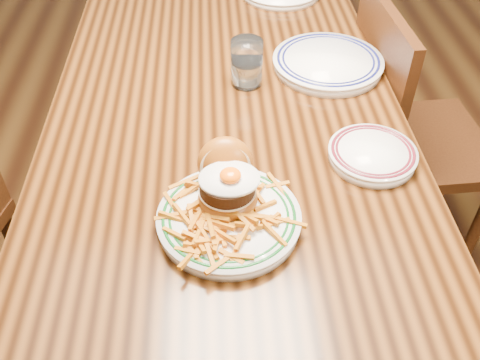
{
  "coord_description": "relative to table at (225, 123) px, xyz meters",
  "views": [
    {
      "loc": [
        -0.03,
        -1.12,
        1.51
      ],
      "look_at": [
        0.02,
        -0.39,
        0.82
      ],
      "focal_mm": 40.0,
      "sensor_mm": 36.0,
      "label": 1
    }
  ],
  "objects": [
    {
      "name": "water_glass",
      "position": [
        0.06,
        0.05,
        0.14
      ],
      "size": [
        0.08,
        0.08,
        0.12
      ],
      "color": "white",
      "rests_on": "table"
    },
    {
      "name": "table",
      "position": [
        0.0,
        0.0,
        0.0
      ],
      "size": [
        0.85,
        1.6,
        0.75
      ],
      "color": "black",
      "rests_on": "floor"
    },
    {
      "name": "chair_right",
      "position": [
        0.56,
        0.16,
        -0.19
      ],
      "size": [
        0.44,
        0.44,
        0.89
      ],
      "rotation": [
        0.0,
        0.0,
        3.2
      ],
      "color": "#381D0B",
      "rests_on": "floor"
    },
    {
      "name": "floor",
      "position": [
        0.0,
        0.0,
        -0.66
      ],
      "size": [
        6.0,
        6.0,
        0.0
      ],
      "primitive_type": "plane",
      "color": "black",
      "rests_on": "ground"
    },
    {
      "name": "main_plate",
      "position": [
        -0.01,
        -0.42,
        0.12
      ],
      "size": [
        0.27,
        0.28,
        0.13
      ],
      "rotation": [
        0.0,
        0.0,
        0.02
      ],
      "color": "white",
      "rests_on": "table"
    },
    {
      "name": "side_plate",
      "position": [
        0.31,
        -0.27,
        0.1
      ],
      "size": [
        0.19,
        0.19,
        0.03
      ],
      "rotation": [
        0.0,
        0.0,
        0.11
      ],
      "color": "white",
      "rests_on": "table"
    },
    {
      "name": "rear_plate",
      "position": [
        0.28,
        0.11,
        0.11
      ],
      "size": [
        0.29,
        0.29,
        0.03
      ],
      "rotation": [
        0.0,
        0.0,
        -0.36
      ],
      "color": "white",
      "rests_on": "table"
    }
  ]
}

